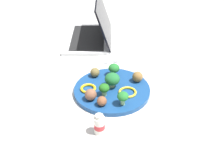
% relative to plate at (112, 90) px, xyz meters
% --- Properties ---
extents(ground_plane, '(4.00, 4.00, 0.00)m').
position_rel_plate_xyz_m(ground_plane, '(0.00, 0.00, -0.01)').
color(ground_plane, beige).
extents(plate, '(0.28, 0.28, 0.02)m').
position_rel_plate_xyz_m(plate, '(0.00, 0.00, 0.00)').
color(plate, navy).
rests_on(plate, ground_plane).
extents(broccoli_floret_mid_left, '(0.04, 0.04, 0.05)m').
position_rel_plate_xyz_m(broccoli_floret_mid_left, '(0.04, -0.02, 0.04)').
color(broccoli_floret_mid_left, '#97BB68').
rests_on(broccoli_floret_mid_left, plate).
extents(broccoli_floret_center, '(0.04, 0.04, 0.05)m').
position_rel_plate_xyz_m(broccoli_floret_center, '(-0.09, -0.00, 0.04)').
color(broccoli_floret_center, '#98BD72').
rests_on(broccoli_floret_center, plate).
extents(broccoli_floret_far_rim, '(0.06, 0.06, 0.06)m').
position_rel_plate_xyz_m(broccoli_floret_far_rim, '(-0.01, -0.00, 0.04)').
color(broccoli_floret_far_rim, '#A5BA83').
rests_on(broccoli_floret_far_rim, plate).
extents(broccoli_floret_back_left, '(0.04, 0.04, 0.05)m').
position_rel_plate_xyz_m(broccoli_floret_back_left, '(0.09, 0.04, 0.04)').
color(broccoli_floret_back_left, '#9CCB7E').
rests_on(broccoli_floret_back_left, plate).
extents(meatball_far_rim, '(0.04, 0.04, 0.04)m').
position_rel_plate_xyz_m(meatball_far_rim, '(-0.06, 0.09, 0.03)').
color(meatball_far_rim, brown).
rests_on(meatball_far_rim, plate).
extents(meatball_mid_right, '(0.03, 0.03, 0.03)m').
position_rel_plate_xyz_m(meatball_mid_right, '(0.10, -0.03, 0.02)').
color(meatball_mid_right, brown).
rests_on(meatball_mid_right, plate).
extents(meatball_mid_left, '(0.04, 0.04, 0.04)m').
position_rel_plate_xyz_m(meatball_mid_left, '(-0.08, -0.07, 0.03)').
color(meatball_mid_left, brown).
rests_on(meatball_mid_left, plate).
extents(meatball_center, '(0.04, 0.04, 0.04)m').
position_rel_plate_xyz_m(meatball_center, '(0.07, -0.07, 0.03)').
color(meatball_center, brown).
rests_on(meatball_center, plate).
extents(pepper_ring_back_left, '(0.06, 0.06, 0.01)m').
position_rel_plate_xyz_m(pepper_ring_back_left, '(0.01, -0.09, 0.01)').
color(pepper_ring_back_left, yellow).
rests_on(pepper_ring_back_left, plate).
extents(pepper_ring_near_rim, '(0.09, 0.09, 0.01)m').
position_rel_plate_xyz_m(pepper_ring_near_rim, '(0.02, 0.06, 0.01)').
color(pepper_ring_near_rim, yellow).
rests_on(pepper_ring_near_rim, plate).
extents(napkin, '(0.17, 0.12, 0.01)m').
position_rel_plate_xyz_m(napkin, '(-0.27, -0.02, -0.01)').
color(napkin, white).
rests_on(napkin, ground_plane).
extents(fork, '(0.12, 0.02, 0.01)m').
position_rel_plate_xyz_m(fork, '(-0.26, -0.00, -0.00)').
color(fork, silver).
rests_on(fork, napkin).
extents(knife, '(0.15, 0.02, 0.01)m').
position_rel_plate_xyz_m(knife, '(-0.26, -0.04, -0.00)').
color(knife, silver).
rests_on(knife, napkin).
extents(yogurt_bottle, '(0.03, 0.03, 0.07)m').
position_rel_plate_xyz_m(yogurt_bottle, '(0.21, -0.02, 0.02)').
color(yogurt_bottle, white).
rests_on(yogurt_bottle, ground_plane).
extents(laptop, '(0.34, 0.25, 0.21)m').
position_rel_plate_xyz_m(laptop, '(-0.42, -0.13, 0.03)').
color(laptop, silver).
rests_on(laptop, ground_plane).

